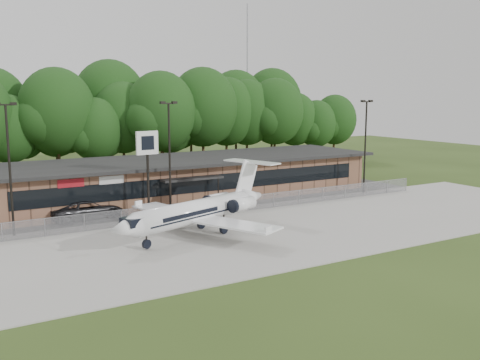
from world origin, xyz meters
TOP-DOWN VIEW (x-y plane):
  - ground at (0.00, 0.00)m, footprint 160.00×160.00m
  - apron at (0.00, 8.00)m, footprint 64.00×18.00m
  - parking_lot at (0.00, 19.50)m, footprint 50.00×9.00m
  - terminal at (-0.00, 23.94)m, footprint 41.00×11.65m
  - fence at (0.00, 15.00)m, footprint 46.00×0.04m
  - treeline at (0.00, 42.00)m, footprint 72.00×12.00m
  - radio_mast at (22.00, 48.00)m, footprint 0.20×0.20m
  - light_pole_left at (-18.00, 16.50)m, footprint 1.55×0.30m
  - light_pole_mid at (-5.00, 16.50)m, footprint 1.55×0.30m
  - light_pole_right at (18.00, 16.50)m, footprint 1.55×0.30m
  - business_jet at (-5.58, 9.52)m, footprint 15.72×14.08m
  - suv at (-11.68, 19.47)m, footprint 6.70×3.76m
  - pole_sign at (-6.93, 16.80)m, footprint 2.03×0.44m

SIDE VIEW (x-z plane):
  - ground at x=0.00m, z-range 0.00..0.00m
  - parking_lot at x=0.00m, z-range 0.00..0.06m
  - apron at x=0.00m, z-range 0.00..0.08m
  - fence at x=0.00m, z-range 0.02..1.54m
  - suv at x=-11.68m, z-range 0.00..1.77m
  - business_jet at x=-5.58m, z-range -0.76..4.59m
  - terminal at x=0.00m, z-range 0.03..4.33m
  - pole_sign at x=-6.93m, z-range 2.04..9.76m
  - light_pole_left at x=-18.00m, z-range 0.86..11.09m
  - light_pole_mid at x=-5.00m, z-range 0.86..11.09m
  - light_pole_right at x=18.00m, z-range 0.86..11.09m
  - treeline at x=0.00m, z-range 0.00..15.00m
  - radio_mast at x=22.00m, z-range 0.00..25.00m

